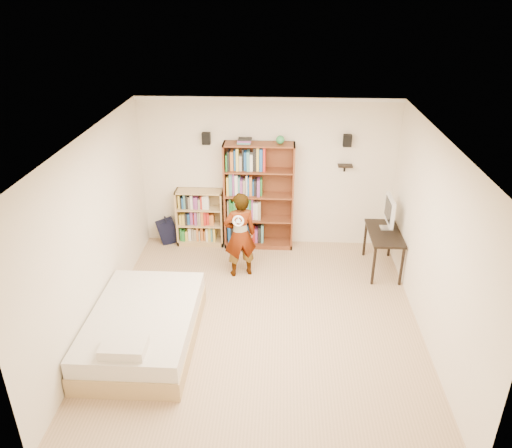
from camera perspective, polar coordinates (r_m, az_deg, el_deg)
The scene contains 14 objects.
ground at distance 7.33m, azimuth 0.56°, elevation -11.04°, with size 4.50×5.00×0.01m, color tan.
room_shell at distance 6.43m, azimuth 0.63°, elevation 1.63°, with size 4.52×5.02×2.71m.
crown_molding at distance 6.11m, azimuth 0.67°, elevation 9.43°, with size 4.50×5.00×0.06m.
speaker_left at distance 8.69m, azimuth -5.71°, elevation 9.70°, with size 0.14×0.12×0.20m, color black.
speaker_right at distance 8.67m, azimuth 10.40°, elevation 9.36°, with size 0.14×0.12×0.20m, color black.
wall_shelf at distance 8.81m, azimuth 10.16°, elevation 6.58°, with size 0.25×0.16×0.03m, color black.
tall_bookshelf at distance 8.87m, azimuth 0.33°, elevation 3.14°, with size 1.23×0.36×1.95m, color brown, non-canonical shape.
low_bookshelf at distance 9.18m, azimuth -6.41°, elevation 0.74°, with size 0.85×0.32×1.06m, color tan, non-canonical shape.
computer_desk at distance 8.63m, azimuth 14.26°, elevation -3.00°, with size 0.52×1.03×0.70m, color black, non-canonical shape.
imac at distance 8.49m, azimuth 14.85°, elevation 1.20°, with size 0.11×0.55×0.55m, color silver, non-canonical shape.
daybed at distance 6.93m, azimuth -12.76°, elevation -11.02°, with size 1.37×2.10×0.62m, color white, non-canonical shape.
person at distance 8.06m, azimuth -1.84°, elevation -1.26°, with size 0.53×0.35×1.46m, color black.
wii_wheel at distance 7.64m, azimuth -2.04°, elevation 0.33°, with size 0.18×0.18×0.03m, color silver.
navy_bag at distance 9.42m, azimuth -10.10°, elevation -0.78°, with size 0.36×0.23×0.48m, color black, non-canonical shape.
Camera 1 is at (0.24, -5.86, 4.39)m, focal length 35.00 mm.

